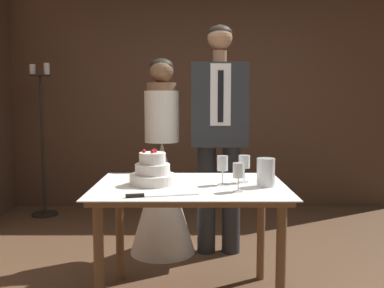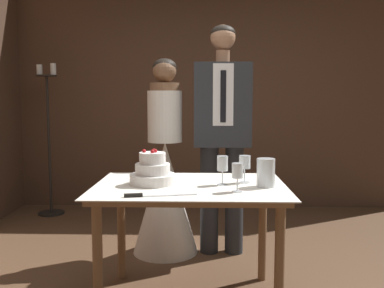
{
  "view_description": "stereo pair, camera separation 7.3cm",
  "coord_description": "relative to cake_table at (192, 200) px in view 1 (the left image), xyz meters",
  "views": [
    {
      "loc": [
        -0.14,
        -2.64,
        1.28
      ],
      "look_at": [
        -0.15,
        0.39,
        0.96
      ],
      "focal_mm": 40.0,
      "sensor_mm": 36.0,
      "label": 1
    },
    {
      "loc": [
        -0.07,
        -2.64,
        1.28
      ],
      "look_at": [
        -0.15,
        0.39,
        0.96
      ],
      "focal_mm": 40.0,
      "sensor_mm": 36.0,
      "label": 2
    }
  ],
  "objects": [
    {
      "name": "bride",
      "position": [
        -0.23,
        0.87,
        -0.07
      ],
      "size": [
        0.54,
        0.54,
        1.6
      ],
      "color": "white",
      "rests_on": "ground_plane"
    },
    {
      "name": "cake_knife",
      "position": [
        -0.23,
        -0.32,
        0.1
      ],
      "size": [
        0.4,
        0.1,
        0.02
      ],
      "rotation": [
        0.0,
        0.0,
        0.21
      ],
      "color": "silver",
      "rests_on": "cake_table"
    },
    {
      "name": "wine_glass_far",
      "position": [
        0.2,
        0.01,
        0.22
      ],
      "size": [
        0.07,
        0.07,
        0.18
      ],
      "color": "silver",
      "rests_on": "cake_table"
    },
    {
      "name": "hurricane_candle",
      "position": [
        0.46,
        -0.04,
        0.17
      ],
      "size": [
        0.11,
        0.11,
        0.17
      ],
      "color": "silver",
      "rests_on": "cake_table"
    },
    {
      "name": "tiered_cake",
      "position": [
        -0.23,
        0.02,
        0.17
      ],
      "size": [
        0.28,
        0.28,
        0.22
      ],
      "color": "white",
      "rests_on": "cake_table"
    },
    {
      "name": "groom",
      "position": [
        0.23,
        0.87,
        0.39
      ],
      "size": [
        0.46,
        0.25,
        1.86
      ],
      "color": "#282B30",
      "rests_on": "ground_plane"
    },
    {
      "name": "wine_glass_middle",
      "position": [
        0.34,
        0.08,
        0.22
      ],
      "size": [
        0.07,
        0.07,
        0.17
      ],
      "color": "silver",
      "rests_on": "cake_table"
    },
    {
      "name": "cake_table",
      "position": [
        0.0,
        0.0,
        0.0
      ],
      "size": [
        1.18,
        0.85,
        0.75
      ],
      "color": "brown",
      "rests_on": "ground_plane"
    },
    {
      "name": "wall_back",
      "position": [
        0.15,
        2.47,
        0.79
      ],
      "size": [
        4.71,
        0.12,
        2.89
      ],
      "primitive_type": "cube",
      "color": "#513828",
      "rests_on": "ground_plane"
    },
    {
      "name": "candle_stand",
      "position": [
        -1.61,
        2.02,
        0.1
      ],
      "size": [
        0.28,
        0.28,
        1.65
      ],
      "color": "black",
      "rests_on": "ground_plane"
    },
    {
      "name": "wine_glass_near",
      "position": [
        0.28,
        -0.19,
        0.2
      ],
      "size": [
        0.06,
        0.06,
        0.17
      ],
      "color": "silver",
      "rests_on": "cake_table"
    }
  ]
}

